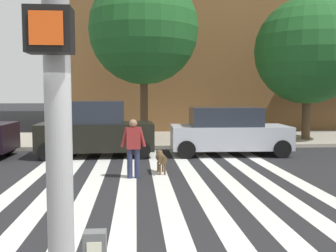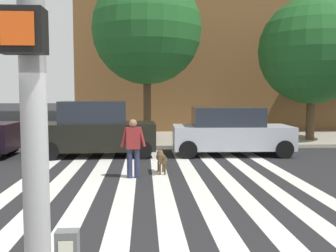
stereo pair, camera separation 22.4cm
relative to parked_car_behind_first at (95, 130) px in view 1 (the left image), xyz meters
name	(u,v)px [view 1 (the left image)]	position (x,y,z in m)	size (l,w,h in m)	color
ground_plane	(161,187)	(2.14, -4.98, -0.99)	(160.00, 160.00, 0.00)	#232326
sidewalk_far	(149,139)	(2.14, 4.55, -0.91)	(80.00, 6.00, 0.15)	#A39A89
crosswalk_stripes	(163,187)	(2.20, -4.98, -0.98)	(7.65, 12.46, 0.01)	silver
parked_car_behind_first	(95,130)	(0.00, 0.00, 0.00)	(4.27, 2.07, 2.06)	black
parked_car_third_in_line	(228,131)	(5.04, 0.00, -0.10)	(4.51, 2.16, 1.82)	#AFB4C0
street_tree_nearest	(144,30)	(1.90, 3.38, 4.23)	(4.99, 4.99, 7.58)	#4C3823
street_tree_middle	(308,51)	(9.60, 3.30, 3.33)	(4.98, 4.98, 6.67)	#4C3823
pedestrian_dog_walker	(133,145)	(1.45, -3.91, -0.06)	(0.71, 0.27, 1.64)	#282D4C
dog_on_leash	(161,158)	(2.26, -3.31, -0.55)	(0.31, 1.00, 0.65)	brown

